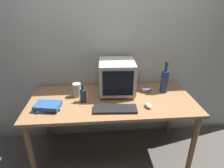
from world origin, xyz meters
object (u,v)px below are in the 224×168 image
at_px(keyboard, 115,109).
at_px(book_stack, 48,106).
at_px(bottle_short, 83,95).
at_px(metal_canister, 77,90).
at_px(bottle_tall, 164,81).
at_px(crt_monitor, 117,77).
at_px(computer_mouse, 148,106).
at_px(cd_spindle, 146,89).

relative_size(keyboard, book_stack, 1.58).
relative_size(bottle_short, metal_canister, 1.34).
bearing_deg(book_stack, bottle_tall, 12.45).
height_order(crt_monitor, bottle_short, crt_monitor).
height_order(computer_mouse, bottle_short, bottle_short).
relative_size(crt_monitor, computer_mouse, 4.03).
distance_m(book_stack, cd_spindle, 1.08).
distance_m(bottle_short, book_stack, 0.36).
bearing_deg(bottle_tall, bottle_short, -170.47).
height_order(crt_monitor, book_stack, crt_monitor).
xyz_separation_m(book_stack, cd_spindle, (1.04, 0.30, -0.01)).
height_order(crt_monitor, bottle_tall, crt_monitor).
distance_m(computer_mouse, metal_canister, 0.78).
xyz_separation_m(crt_monitor, computer_mouse, (0.28, -0.34, -0.17)).
height_order(bottle_tall, metal_canister, bottle_tall).
distance_m(keyboard, cd_spindle, 0.54).
height_order(bottle_tall, cd_spindle, bottle_tall).
bearing_deg(cd_spindle, bottle_short, -165.46).
bearing_deg(bottle_short, book_stack, -159.99).
relative_size(book_stack, metal_canister, 1.77).
distance_m(computer_mouse, book_stack, 0.98).
bearing_deg(bottle_tall, metal_canister, -178.43).
height_order(cd_spindle, metal_canister, metal_canister).
height_order(computer_mouse, book_stack, book_stack).
xyz_separation_m(keyboard, book_stack, (-0.64, 0.07, 0.02)).
relative_size(bottle_tall, cd_spindle, 3.07).
bearing_deg(computer_mouse, cd_spindle, 72.36).
bearing_deg(bottle_tall, cd_spindle, 170.95).
xyz_separation_m(computer_mouse, bottle_tall, (0.26, 0.32, 0.12)).
bearing_deg(bottle_tall, computer_mouse, -129.11).
height_order(keyboard, book_stack, book_stack).
bearing_deg(crt_monitor, bottle_short, -154.69).
relative_size(crt_monitor, bottle_tall, 1.09).
height_order(computer_mouse, metal_canister, metal_canister).
relative_size(keyboard, cd_spindle, 3.50).
distance_m(bottle_tall, metal_canister, 0.98).
bearing_deg(bottle_tall, crt_monitor, 177.64).
height_order(book_stack, metal_canister, metal_canister).
bearing_deg(metal_canister, cd_spindle, 4.28).
bearing_deg(bottle_short, bottle_tall, 9.53).
bearing_deg(bottle_tall, keyboard, -149.72).
bearing_deg(bottle_short, keyboard, -31.66).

